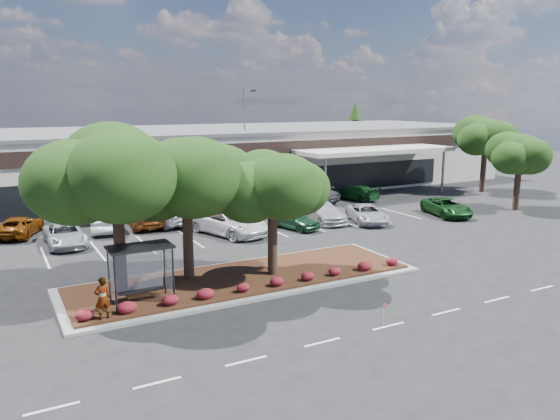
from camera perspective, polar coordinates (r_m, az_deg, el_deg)
name	(u,v)px	position (r m, az deg, el deg)	size (l,w,h in m)	color
ground	(319,299)	(25.74, 4.11, -9.25)	(160.00, 160.00, 0.00)	black
retail_store	(136,162)	(56.04, -14.82, 4.91)	(80.40, 25.20, 6.25)	beige
landscape_island	(244,279)	(28.11, -3.79, -7.18)	(18.00, 6.00, 0.26)	gray
lane_markings	(228,247)	(34.49, -5.45, -3.91)	(33.12, 20.06, 0.01)	silver
shrub_row	(262,283)	(26.19, -1.86, -7.67)	(17.00, 0.80, 0.50)	maroon
bus_shelter	(139,257)	(24.79, -14.48, -4.78)	(2.75, 1.55, 2.59)	black
island_tree_west	(118,210)	(25.73, -16.61, 0.04)	(7.20, 7.20, 7.89)	#16350D
island_tree_mid	(187,206)	(27.34, -9.71, 0.39)	(6.60, 6.60, 7.32)	#16350D
island_tree_east	(272,212)	(27.61, -0.79, -0.21)	(5.80, 5.80, 6.50)	#16350D
tree_east_near	(518,172)	(49.75, 23.65, 3.69)	(5.60, 5.60, 6.51)	#16350D
tree_east_far	(484,154)	(58.59, 20.57, 5.48)	(6.40, 6.40, 7.62)	#16350D
conifer_north_east	(355,133)	(79.78, 7.81, 7.94)	(3.96, 3.96, 9.00)	#16350D
person_waiting	(103,298)	(23.62, -18.05, -8.75)	(0.65, 0.43, 1.78)	#594C47
light_pole	(246,148)	(53.34, -3.60, 6.46)	(1.39, 0.83, 10.24)	gray
survey_stake	(384,311)	(23.03, 10.83, -10.34)	(0.08, 0.14, 0.93)	tan
car_1	(65,235)	(37.21, -21.55, -2.45)	(2.28, 4.94, 1.37)	#A2A8AE
car_3	(215,219)	(39.23, -6.85, -0.96)	(1.76, 4.38, 1.49)	maroon
car_4	(230,223)	(37.61, -5.23, -1.32)	(2.77, 6.01, 1.67)	white
car_5	(294,219)	(39.19, 1.48, -0.98)	(1.64, 4.07, 1.39)	#1A4227
car_6	(322,212)	(41.62, 4.45, -0.19)	(2.11, 5.20, 1.51)	#B9B9B9
car_7	(367,214)	(41.72, 9.07, -0.39)	(2.23, 4.84, 1.35)	#B9B9B9
car_8	(447,207)	(45.61, 17.02, 0.29)	(2.34, 5.07, 1.41)	#154218
car_9	(19,226)	(41.14, -25.60, -1.54)	(2.23, 4.83, 1.34)	#642E07
car_10	(103,219)	(40.46, -18.01, -0.94)	(1.76, 5.04, 1.66)	silver
car_11	(166,213)	(41.59, -11.87, -0.34)	(2.67, 5.78, 1.61)	#B2B5BE
car_12	(145,217)	(41.11, -13.97, -0.68)	(2.41, 5.24, 1.46)	brown
car_13	(203,209)	(42.67, -8.02, 0.11)	(1.95, 4.84, 1.65)	black
car_14	(287,196)	(48.83, 0.78, 1.52)	(1.72, 4.27, 1.46)	#971A09
car_15	(311,194)	(49.61, 3.24, 1.66)	(2.44, 5.30, 1.47)	#4C4C53
car_16	(308,191)	(50.72, 2.99, 1.95)	(2.25, 5.53, 1.60)	silver
car_17	(356,193)	(51.21, 7.91, 1.82)	(1.92, 4.72, 1.37)	#13421A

